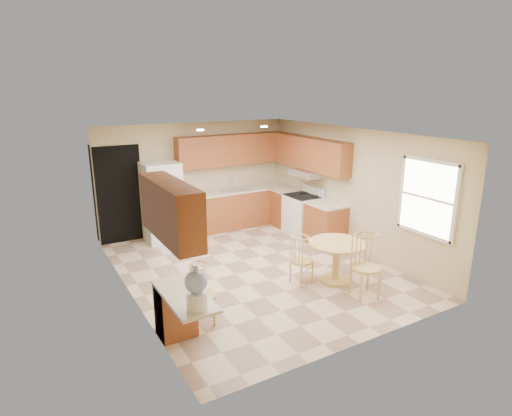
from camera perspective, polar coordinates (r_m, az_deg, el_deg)
floor at (r=8.02m, az=-0.10°, el=-8.19°), size 5.50×5.50×0.00m
ceiling at (r=7.36m, az=-0.11°, el=9.88°), size 4.50×5.50×0.02m
wall_back at (r=10.00m, az=-8.00°, el=4.09°), size 4.50×0.02×2.50m
wall_front at (r=5.50m, az=14.40°, el=-6.19°), size 4.50×0.02×2.50m
wall_left at (r=6.80m, az=-16.78°, el=-2.09°), size 0.02×5.50×2.50m
wall_right at (r=8.89m, az=12.57°, el=2.38°), size 0.02×5.50×2.50m
doorway at (r=9.54m, az=-17.69°, el=1.67°), size 0.90×0.02×2.10m
base_cab_back at (r=10.29m, az=-2.68°, el=-0.12°), size 2.75×0.60×0.87m
counter_back at (r=10.17m, az=-2.72°, el=2.34°), size 2.75×0.63×0.04m
base_cab_right_a at (r=10.32m, az=4.15°, el=-0.09°), size 0.60×0.59×0.87m
counter_right_a at (r=10.21m, az=4.20°, el=2.37°), size 0.63×0.59×0.04m
base_cab_right_b at (r=9.21m, az=9.22°, el=-2.25°), size 0.60×0.80×0.87m
counter_right_b at (r=9.08m, az=9.35°, el=0.48°), size 0.63×0.80×0.04m
upper_cab_back at (r=10.11m, az=-3.14°, el=7.80°), size 2.75×0.33×0.70m
upper_cab_right at (r=9.59m, az=7.17°, el=7.25°), size 0.33×2.42×0.70m
upper_cab_left at (r=5.19m, az=-11.33°, el=-0.32°), size 0.33×1.40×0.70m
sink at (r=10.15m, az=-2.84°, el=2.45°), size 0.78×0.44×0.01m
range_hood at (r=9.59m, az=6.78°, el=4.66°), size 0.50×0.76×0.14m
desk_pedestal at (r=6.04m, az=-10.66°, el=-13.25°), size 0.48×0.42×0.72m
desk_top at (r=5.54m, az=-9.51°, el=-11.45°), size 0.50×1.20×0.04m
window at (r=7.60m, az=21.94°, el=1.25°), size 0.06×1.12×1.30m
can_light_a at (r=8.21m, az=-7.45°, el=10.27°), size 0.14×0.14×0.02m
can_light_b at (r=8.84m, az=1.09°, el=10.80°), size 0.14×0.14×0.02m
refrigerator at (r=9.46m, az=-12.43°, el=0.78°), size 0.76×0.74×1.73m
stove at (r=9.77m, az=6.24°, el=-0.86°), size 0.65×0.76×1.09m
dining_table at (r=7.50m, az=10.67°, el=-6.32°), size 0.97×0.97×0.72m
chair_table_a at (r=7.28m, az=6.50°, el=-6.42°), size 0.38×0.49×0.85m
chair_table_b at (r=6.97m, az=15.06°, el=-6.97°), size 0.46×0.48×1.03m
chair_desk at (r=6.11m, az=-6.77°, el=-10.81°), size 0.39×0.50×0.88m
water_crock at (r=5.07m, az=-7.96°, el=-10.66°), size 0.27×0.27×0.55m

